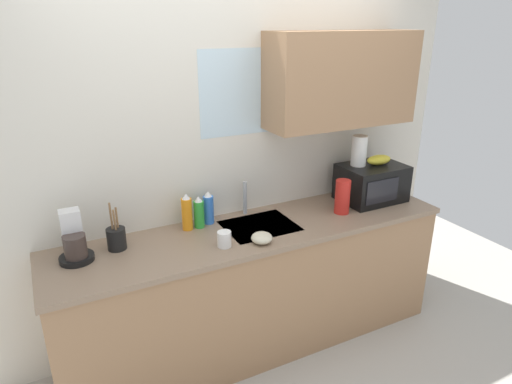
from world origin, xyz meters
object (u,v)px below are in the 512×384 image
(coffee_maker, at_px, (74,242))
(mug_white, at_px, (224,239))
(cereal_canister, at_px, (342,197))
(microwave, at_px, (372,183))
(utensil_crock, at_px, (116,238))
(dish_soap_bottle_orange, at_px, (187,213))
(dish_soap_bottle_blue, at_px, (208,208))
(small_bowl, at_px, (262,238))
(banana_bunch, at_px, (379,160))
(paper_towel_roll, at_px, (359,151))
(dish_soap_bottle_green, at_px, (199,213))

(coffee_maker, bearing_deg, mug_white, -17.16)
(coffee_maker, distance_m, cereal_canister, 1.74)
(microwave, distance_m, utensil_crock, 1.85)
(dish_soap_bottle_orange, bearing_deg, coffee_maker, -173.70)
(cereal_canister, relative_size, mug_white, 2.51)
(mug_white, bearing_deg, dish_soap_bottle_blue, 83.51)
(cereal_canister, distance_m, utensil_crock, 1.51)
(mug_white, bearing_deg, small_bowl, -15.26)
(banana_bunch, distance_m, mug_white, 1.36)
(paper_towel_roll, bearing_deg, cereal_canister, -147.99)
(dish_soap_bottle_blue, relative_size, cereal_canister, 0.94)
(paper_towel_roll, distance_m, dish_soap_bottle_orange, 1.32)
(small_bowl, bearing_deg, cereal_canister, 11.93)
(mug_white, height_order, utensil_crock, utensil_crock)
(banana_bunch, distance_m, dish_soap_bottle_orange, 1.46)
(coffee_maker, relative_size, dish_soap_bottle_green, 1.31)
(small_bowl, bearing_deg, utensil_crock, 158.07)
(microwave, relative_size, dish_soap_bottle_green, 2.15)
(cereal_canister, xyz_separation_m, mug_white, (-0.93, -0.09, -0.07))
(dish_soap_bottle_blue, distance_m, utensil_crock, 0.62)
(paper_towel_roll, distance_m, cereal_canister, 0.38)
(microwave, bearing_deg, dish_soap_bottle_orange, 174.41)
(dish_soap_bottle_green, relative_size, small_bowl, 1.64)
(banana_bunch, xyz_separation_m, utensil_crock, (-1.89, 0.07, -0.23))
(dish_soap_bottle_green, xyz_separation_m, cereal_canister, (0.97, -0.23, 0.02))
(banana_bunch, distance_m, dish_soap_bottle_green, 1.38)
(microwave, bearing_deg, banana_bunch, 1.77)
(dish_soap_bottle_blue, relative_size, utensil_crock, 0.75)
(dish_soap_bottle_green, distance_m, mug_white, 0.33)
(paper_towel_roll, distance_m, utensil_crock, 1.77)
(microwave, height_order, utensil_crock, utensil_crock)
(microwave, distance_m, cereal_canister, 0.35)
(microwave, distance_m, banana_bunch, 0.18)
(dish_soap_bottle_orange, height_order, cereal_canister, dish_soap_bottle_orange)
(dish_soap_bottle_blue, bearing_deg, mug_white, -96.49)
(microwave, bearing_deg, dish_soap_bottle_blue, 172.43)
(banana_bunch, xyz_separation_m, cereal_canister, (-0.39, -0.10, -0.19))
(banana_bunch, height_order, dish_soap_bottle_orange, banana_bunch)
(paper_towel_roll, bearing_deg, dish_soap_bottle_blue, 174.35)
(mug_white, bearing_deg, paper_towel_roll, 11.59)
(banana_bunch, bearing_deg, dish_soap_bottle_green, 174.42)
(coffee_maker, height_order, dish_soap_bottle_orange, coffee_maker)
(banana_bunch, height_order, mug_white, banana_bunch)
(coffee_maker, relative_size, utensil_crock, 0.94)
(banana_bunch, xyz_separation_m, coffee_maker, (-2.12, 0.06, -0.20))
(coffee_maker, xyz_separation_m, cereal_canister, (1.73, -0.16, 0.01))
(cereal_canister, distance_m, small_bowl, 0.73)
(microwave, distance_m, dish_soap_bottle_orange, 1.39)
(banana_bunch, bearing_deg, small_bowl, -167.19)
(microwave, xyz_separation_m, utensil_crock, (-1.84, 0.07, -0.06))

